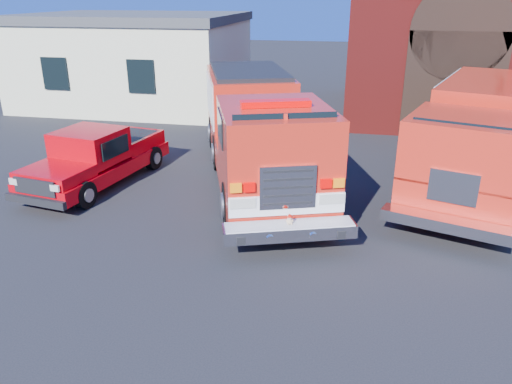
% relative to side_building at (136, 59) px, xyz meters
% --- Properties ---
extents(ground, '(100.00, 100.00, 0.00)m').
position_rel_side_building_xyz_m(ground, '(9.00, -13.00, -2.20)').
color(ground, black).
rests_on(ground, ground).
extents(parking_stripe_mid, '(0.12, 3.00, 0.01)m').
position_rel_side_building_xyz_m(parking_stripe_mid, '(15.50, -9.00, -2.20)').
color(parking_stripe_mid, yellow).
rests_on(parking_stripe_mid, ground).
extents(parking_stripe_far, '(0.12, 3.00, 0.01)m').
position_rel_side_building_xyz_m(parking_stripe_far, '(15.50, -6.00, -2.20)').
color(parking_stripe_far, yellow).
rests_on(parking_stripe_far, ground).
extents(side_building, '(10.20, 8.20, 4.35)m').
position_rel_side_building_xyz_m(side_building, '(0.00, 0.00, 0.00)').
color(side_building, beige).
rests_on(side_building, ground).
extents(fire_engine, '(5.71, 10.04, 2.99)m').
position_rel_side_building_xyz_m(fire_engine, '(8.19, -9.89, -0.66)').
color(fire_engine, black).
rests_on(fire_engine, ground).
extents(pickup_truck, '(2.65, 5.36, 1.68)m').
position_rel_side_building_xyz_m(pickup_truck, '(3.65, -11.22, -1.41)').
color(pickup_truck, black).
rests_on(pickup_truck, ground).
extents(secondary_truck, '(5.36, 9.22, 2.86)m').
position_rel_side_building_xyz_m(secondary_truck, '(14.53, -9.17, -0.64)').
color(secondary_truck, black).
rests_on(secondary_truck, ground).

